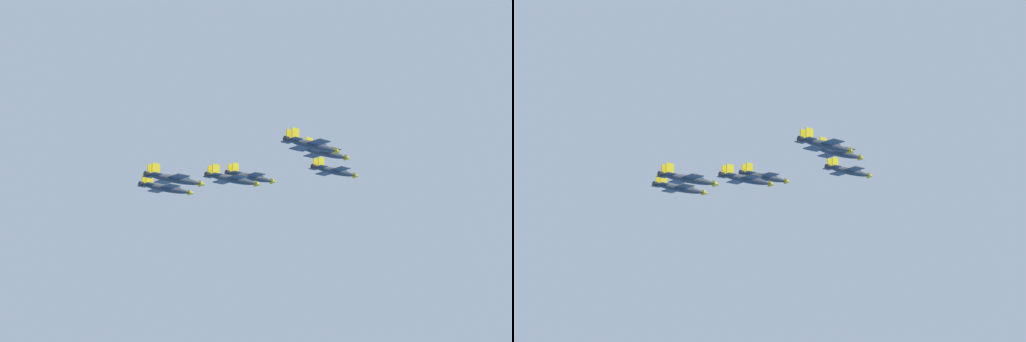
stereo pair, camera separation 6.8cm
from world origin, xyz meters
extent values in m
ellipsoid|color=#2D3338|center=(3.96, 24.67, 131.68)|extent=(5.40, 15.17, 1.95)
cone|color=gold|center=(5.92, 16.47, 131.68)|extent=(2.06, 2.28, 1.65)
ellipsoid|color=#334751|center=(4.73, 21.43, 132.41)|extent=(2.02, 2.86, 1.13)
cube|color=#2D3338|center=(3.79, 25.40, 131.58)|extent=(11.32, 5.87, 0.19)
cube|color=gold|center=(8.52, 26.53, 131.63)|extent=(1.46, 3.20, 0.23)
cube|color=gold|center=(-0.95, 24.27, 131.63)|extent=(1.46, 3.20, 0.23)
cube|color=#2D3338|center=(2.49, 30.85, 131.68)|extent=(5.60, 3.52, 0.19)
cube|color=gold|center=(3.50, 30.78, 133.09)|extent=(0.75, 2.16, 2.81)
cube|color=gold|center=(1.61, 30.33, 133.09)|extent=(0.75, 2.16, 2.81)
cylinder|color=black|center=(2.11, 32.45, 131.68)|extent=(1.58, 1.37, 1.36)
ellipsoid|color=#2D3338|center=(14.81, 45.56, 130.17)|extent=(5.41, 15.27, 1.96)
cone|color=gold|center=(16.77, 37.31, 130.17)|extent=(2.07, 2.29, 1.66)
ellipsoid|color=#334751|center=(15.59, 42.30, 130.91)|extent=(2.03, 2.88, 1.14)
cube|color=#2D3338|center=(14.64, 46.31, 130.07)|extent=(11.39, 5.89, 0.20)
cube|color=gold|center=(19.40, 47.43, 130.12)|extent=(1.46, 3.22, 0.23)
cube|color=gold|center=(9.87, 45.18, 130.12)|extent=(1.46, 3.22, 0.23)
cube|color=#2D3338|center=(13.34, 51.79, 130.17)|extent=(5.63, 3.53, 0.20)
cube|color=gold|center=(14.36, 51.72, 131.59)|extent=(0.76, 2.18, 2.83)
cube|color=gold|center=(12.46, 51.27, 131.59)|extent=(0.76, 2.18, 2.83)
cylinder|color=black|center=(12.96, 53.40, 130.17)|extent=(1.58, 1.37, 1.37)
ellipsoid|color=#2D3338|center=(-14.92, 38.74, 130.61)|extent=(5.29, 15.05, 1.93)
cone|color=gold|center=(-13.01, 30.61, 130.61)|extent=(2.04, 2.25, 1.64)
ellipsoid|color=#334751|center=(-14.17, 35.53, 131.33)|extent=(1.99, 2.83, 1.12)
cube|color=#2D3338|center=(-15.09, 39.47, 130.50)|extent=(11.21, 5.78, 0.19)
cube|color=gold|center=(-10.39, 40.57, 130.55)|extent=(1.43, 3.18, 0.23)
cube|color=gold|center=(-19.78, 38.38, 130.55)|extent=(1.43, 3.18, 0.23)
cube|color=#2D3338|center=(-16.35, 44.88, 130.61)|extent=(5.54, 3.47, 0.19)
cube|color=gold|center=(-15.34, 44.81, 132.00)|extent=(0.74, 2.15, 2.79)
cube|color=gold|center=(-17.22, 44.37, 132.00)|extent=(0.74, 2.15, 2.79)
cylinder|color=black|center=(-16.72, 46.46, 130.61)|extent=(1.56, 1.35, 1.35)
ellipsoid|color=#2D3338|center=(25.67, 66.46, 127.06)|extent=(5.65, 15.71, 2.02)
cone|color=gold|center=(27.72, 57.97, 127.06)|extent=(2.14, 2.36, 1.71)
ellipsoid|color=#334751|center=(26.48, 63.11, 127.81)|extent=(2.10, 2.97, 1.18)
cube|color=#2D3338|center=(25.48, 67.22, 126.95)|extent=(11.73, 6.12, 0.20)
cube|color=gold|center=(30.38, 68.41, 127.00)|extent=(1.52, 3.32, 0.24)
cube|color=gold|center=(20.58, 66.04, 127.00)|extent=(1.52, 3.32, 0.24)
cube|color=#2D3338|center=(24.12, 72.86, 127.06)|extent=(5.80, 3.66, 0.20)
cube|color=gold|center=(25.17, 72.80, 128.51)|extent=(0.79, 2.24, 2.91)
cube|color=gold|center=(23.21, 72.32, 128.51)|extent=(0.79, 2.24, 2.91)
cylinder|color=black|center=(23.72, 74.52, 127.06)|extent=(1.63, 1.42, 1.41)
ellipsoid|color=#2D3338|center=(-33.79, 52.82, 126.05)|extent=(5.52, 15.11, 1.94)
cone|color=gold|center=(-31.76, 44.66, 126.05)|extent=(2.07, 2.28, 1.65)
ellipsoid|color=#334751|center=(-32.99, 49.60, 126.78)|extent=(2.04, 2.86, 1.13)
cube|color=#2D3338|center=(-33.98, 53.55, 125.94)|extent=(11.29, 5.95, 0.19)
cube|color=gold|center=(-29.27, 54.72, 126.00)|extent=(1.48, 3.19, 0.23)
cube|color=gold|center=(-38.68, 52.38, 126.00)|extent=(1.48, 3.19, 0.23)
cube|color=#2D3338|center=(-35.32, 58.97, 126.05)|extent=(5.59, 3.55, 0.19)
cube|color=gold|center=(-34.31, 58.91, 127.45)|extent=(0.77, 2.15, 2.80)
cube|color=gold|center=(-36.19, 58.44, 127.45)|extent=(0.77, 2.15, 2.80)
cylinder|color=black|center=(-35.72, 60.56, 126.05)|extent=(1.58, 1.37, 1.36)
ellipsoid|color=#2D3338|center=(-4.06, 59.64, 123.74)|extent=(5.30, 15.12, 1.94)
cone|color=gold|center=(-2.16, 51.46, 123.74)|extent=(2.04, 2.26, 1.65)
ellipsoid|color=#334751|center=(-3.31, 56.41, 124.46)|extent=(2.00, 2.85, 1.13)
cube|color=#2D3338|center=(-4.23, 60.38, 123.63)|extent=(11.27, 5.79, 0.19)
cube|color=gold|center=(0.49, 61.47, 123.68)|extent=(1.44, 3.19, 0.23)
cube|color=gold|center=(-8.95, 59.28, 123.68)|extent=(1.44, 3.19, 0.23)
cube|color=#2D3338|center=(-5.50, 65.81, 123.74)|extent=(5.57, 3.48, 0.19)
cube|color=gold|center=(-4.48, 65.73, 125.14)|extent=(0.74, 2.16, 2.80)
cube|color=gold|center=(-6.37, 65.30, 125.14)|extent=(0.74, 2.16, 2.80)
cylinder|color=black|center=(-5.87, 67.40, 123.74)|extent=(1.57, 1.36, 1.36)
ellipsoid|color=#2D3338|center=(-8.08, 77.13, 120.98)|extent=(5.22, 15.23, 1.95)
cone|color=gold|center=(-6.23, 68.88, 120.98)|extent=(2.04, 2.27, 1.66)
ellipsoid|color=#334751|center=(-7.35, 73.87, 121.72)|extent=(2.00, 2.86, 1.14)
cube|color=#2D3338|center=(-8.24, 77.87, 120.88)|extent=(11.33, 5.75, 0.20)
cube|color=gold|center=(-3.48, 78.94, 120.93)|extent=(1.42, 3.21, 0.23)
cube|color=gold|center=(-13.00, 76.80, 120.93)|extent=(1.42, 3.21, 0.23)
cube|color=#2D3338|center=(-9.47, 83.35, 120.98)|extent=(5.60, 3.46, 0.20)
cube|color=gold|center=(-8.45, 83.27, 122.39)|extent=(0.73, 2.17, 2.82)
cube|color=gold|center=(-10.35, 82.84, 122.39)|extent=(0.73, 2.17, 2.82)
cylinder|color=black|center=(-9.83, 84.96, 120.98)|extent=(1.57, 1.36, 1.37)
camera|label=1|loc=(-237.08, 165.88, 59.77)|focal=72.47mm
camera|label=2|loc=(-237.11, 165.82, 59.77)|focal=72.47mm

